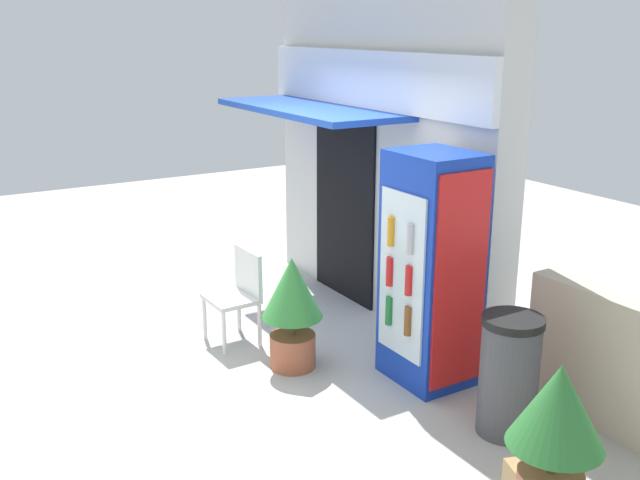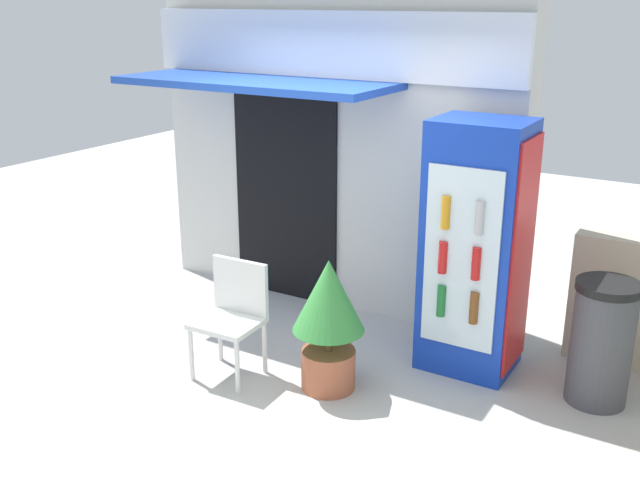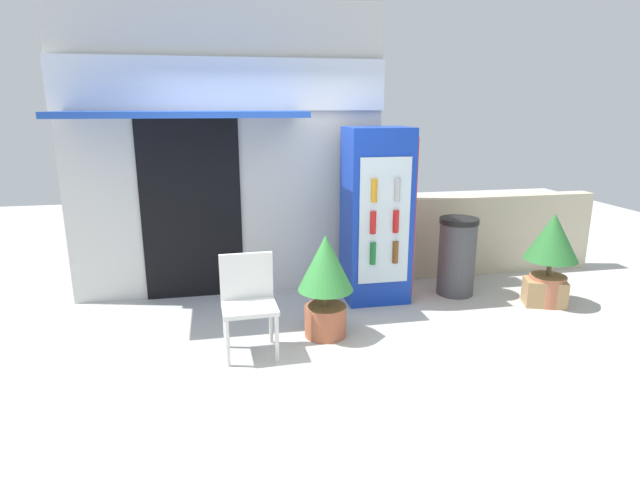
{
  "view_description": "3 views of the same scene",
  "coord_description": "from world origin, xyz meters",
  "px_view_note": "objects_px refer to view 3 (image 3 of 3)",
  "views": [
    {
      "loc": [
        5.43,
        -2.5,
        2.86
      ],
      "look_at": [
        0.39,
        0.53,
        1.11
      ],
      "focal_mm": 40.59,
      "sensor_mm": 36.0,
      "label": 1
    },
    {
      "loc": [
        2.81,
        -3.9,
        2.75
      ],
      "look_at": [
        0.18,
        0.47,
        1.05
      ],
      "focal_mm": 41.21,
      "sensor_mm": 36.0,
      "label": 2
    },
    {
      "loc": [
        -0.56,
        -4.22,
        2.14
      ],
      "look_at": [
        0.41,
        0.63,
        0.85
      ],
      "focal_mm": 28.95,
      "sensor_mm": 36.0,
      "label": 3
    }
  ],
  "objects_px": {
    "trash_bin": "(457,256)",
    "cardboard_box": "(544,292)",
    "potted_plant_near_shop": "(326,277)",
    "potted_plant_curbside": "(551,249)",
    "plastic_chair": "(248,296)",
    "drink_cooler": "(377,216)"
  },
  "relations": [
    {
      "from": "plastic_chair",
      "to": "trash_bin",
      "type": "distance_m",
      "value": 2.65
    },
    {
      "from": "plastic_chair",
      "to": "potted_plant_near_shop",
      "type": "relative_size",
      "value": 0.88
    },
    {
      "from": "potted_plant_curbside",
      "to": "cardboard_box",
      "type": "relative_size",
      "value": 2.4
    },
    {
      "from": "plastic_chair",
      "to": "cardboard_box",
      "type": "xyz_separation_m",
      "value": [
        3.27,
        0.45,
        -0.37
      ]
    },
    {
      "from": "trash_bin",
      "to": "plastic_chair",
      "type": "bearing_deg",
      "value": -158.21
    },
    {
      "from": "potted_plant_near_shop",
      "to": "plastic_chair",
      "type": "bearing_deg",
      "value": -167.43
    },
    {
      "from": "cardboard_box",
      "to": "drink_cooler",
      "type": "bearing_deg",
      "value": 161.95
    },
    {
      "from": "drink_cooler",
      "to": "potted_plant_near_shop",
      "type": "height_order",
      "value": "drink_cooler"
    },
    {
      "from": "drink_cooler",
      "to": "plastic_chair",
      "type": "xyz_separation_m",
      "value": [
        -1.49,
        -1.03,
        -0.45
      ]
    },
    {
      "from": "potted_plant_near_shop",
      "to": "cardboard_box",
      "type": "relative_size",
      "value": 2.34
    },
    {
      "from": "cardboard_box",
      "to": "potted_plant_curbside",
      "type": "bearing_deg",
      "value": 34.64
    },
    {
      "from": "potted_plant_curbside",
      "to": "cardboard_box",
      "type": "bearing_deg",
      "value": -145.36
    },
    {
      "from": "drink_cooler",
      "to": "cardboard_box",
      "type": "height_order",
      "value": "drink_cooler"
    },
    {
      "from": "potted_plant_curbside",
      "to": "cardboard_box",
      "type": "xyz_separation_m",
      "value": [
        -0.05,
        -0.03,
        -0.48
      ]
    },
    {
      "from": "potted_plant_near_shop",
      "to": "potted_plant_curbside",
      "type": "height_order",
      "value": "potted_plant_curbside"
    },
    {
      "from": "plastic_chair",
      "to": "drink_cooler",
      "type": "bearing_deg",
      "value": 34.56
    },
    {
      "from": "trash_bin",
      "to": "cardboard_box",
      "type": "distance_m",
      "value": 1.01
    },
    {
      "from": "cardboard_box",
      "to": "trash_bin",
      "type": "bearing_deg",
      "value": 146.65
    },
    {
      "from": "potted_plant_near_shop",
      "to": "potted_plant_curbside",
      "type": "xyz_separation_m",
      "value": [
        2.58,
        0.32,
        0.04
      ]
    },
    {
      "from": "plastic_chair",
      "to": "potted_plant_curbside",
      "type": "bearing_deg",
      "value": 8.3
    },
    {
      "from": "trash_bin",
      "to": "potted_plant_near_shop",
      "type": "bearing_deg",
      "value": -154.61
    },
    {
      "from": "potted_plant_near_shop",
      "to": "trash_bin",
      "type": "bearing_deg",
      "value": 25.39
    }
  ]
}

